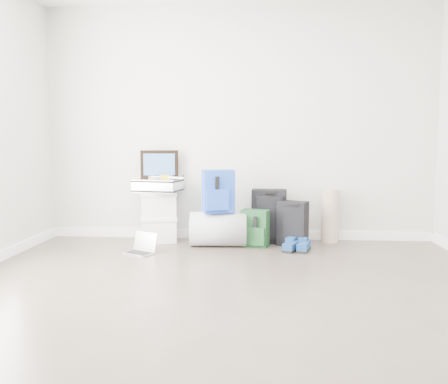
# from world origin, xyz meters

# --- Properties ---
(ground) EXTENTS (5.00, 5.00, 0.00)m
(ground) POSITION_xyz_m (0.00, 0.00, 0.00)
(ground) COLOR #3E372D
(ground) RESTS_ON ground
(room_envelope) EXTENTS (4.52, 5.02, 2.71)m
(room_envelope) POSITION_xyz_m (0.00, 0.02, 1.72)
(room_envelope) COLOR beige
(room_envelope) RESTS_ON ground
(boxes_stack) EXTENTS (0.47, 0.42, 0.58)m
(boxes_stack) POSITION_xyz_m (-0.91, 2.27, 0.29)
(boxes_stack) COLOR silver
(boxes_stack) RESTS_ON ground
(briefcase) EXTENTS (0.55, 0.45, 0.14)m
(briefcase) POSITION_xyz_m (-0.91, 2.27, 0.65)
(briefcase) COLOR #B2B2B7
(briefcase) RESTS_ON boxes_stack
(painting) EXTENTS (0.43, 0.10, 0.33)m
(painting) POSITION_xyz_m (-0.91, 2.36, 0.88)
(painting) COLOR black
(painting) RESTS_ON briefcase
(drone) EXTENTS (0.49, 0.49, 0.05)m
(drone) POSITION_xyz_m (-0.83, 2.25, 0.74)
(drone) COLOR yellow
(drone) RESTS_ON briefcase
(duffel_bag) EXTENTS (0.62, 0.39, 0.38)m
(duffel_bag) POSITION_xyz_m (-0.21, 2.07, 0.19)
(duffel_bag) COLOR gray
(duffel_bag) RESTS_ON ground
(blue_backpack) EXTENTS (0.37, 0.32, 0.46)m
(blue_backpack) POSITION_xyz_m (-0.21, 2.04, 0.60)
(blue_backpack) COLOR #1A40AA
(blue_backpack) RESTS_ON duffel_bag
(large_suitcase) EXTENTS (0.40, 0.27, 0.61)m
(large_suitcase) POSITION_xyz_m (0.35, 2.30, 0.30)
(large_suitcase) COLOR black
(large_suitcase) RESTS_ON ground
(green_backpack) EXTENTS (0.32, 0.27, 0.40)m
(green_backpack) POSITION_xyz_m (0.20, 2.07, 0.19)
(green_backpack) COLOR #13361C
(green_backpack) RESTS_ON ground
(carry_on) EXTENTS (0.36, 0.31, 0.49)m
(carry_on) POSITION_xyz_m (0.61, 2.13, 0.25)
(carry_on) COLOR black
(carry_on) RESTS_ON ground
(shoes) EXTENTS (0.33, 0.30, 0.09)m
(shoes) POSITION_xyz_m (0.64, 1.88, 0.05)
(shoes) COLOR black
(shoes) RESTS_ON ground
(rolled_rug) EXTENTS (0.20, 0.20, 0.60)m
(rolled_rug) POSITION_xyz_m (1.05, 2.37, 0.30)
(rolled_rug) COLOR gray
(rolled_rug) RESTS_ON ground
(laptop) EXTENTS (0.36, 0.33, 0.21)m
(laptop) POSITION_xyz_m (-0.97, 1.67, 0.05)
(laptop) COLOR silver
(laptop) RESTS_ON ground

